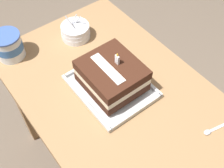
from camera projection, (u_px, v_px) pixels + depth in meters
ground_plane at (113, 162)px, 1.78m from camera, size 8.00×8.00×0.00m
dining_table at (113, 106)px, 1.28m from camera, size 1.04×0.69×0.76m
foil_tray at (111, 87)px, 1.18m from camera, size 0.33×0.27×0.02m
birthday_cake at (111, 76)px, 1.12m from camera, size 0.23×0.21×0.16m
bowl_stack at (76, 31)px, 1.35m from camera, size 0.14×0.14×0.13m
ice_cream_tub at (9, 46)px, 1.25m from camera, size 0.12×0.12×0.12m
serving_spoon_near_tray at (211, 130)px, 1.06m from camera, size 0.04×0.12×0.01m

